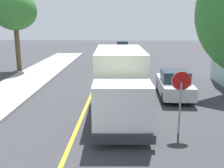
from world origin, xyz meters
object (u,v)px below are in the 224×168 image
object	(u,v)px
parked_car_near	(129,74)
parked_van_across	(174,84)
box_truck	(120,80)
stop_sign	(181,90)
street_tree_down_block	(15,11)
parked_car_mid	(126,60)
parked_car_furthest	(122,47)
parked_car_far	(122,53)

from	to	relation	value
parked_car_near	parked_van_across	world-z (taller)	same
box_truck	stop_sign	world-z (taller)	box_truck
street_tree_down_block	parked_car_mid	bearing A→B (deg)	8.98
parked_car_furthest	parked_van_across	xyz separation A→B (m)	(3.23, -22.83, 0.00)
parked_car_far	street_tree_down_block	size ratio (longest dim) A/B	0.61
parked_car_far	parked_van_across	world-z (taller)	same
parked_car_furthest	parked_van_across	size ratio (longest dim) A/B	0.99
parked_van_across	stop_sign	distance (m)	5.61
parked_car_near	parked_car_far	size ratio (longest dim) A/B	1.00
parked_car_mid	parked_car_far	xyz separation A→B (m)	(-0.42, 5.56, 0.00)
parked_car_near	parked_car_far	xyz separation A→B (m)	(-0.58, 12.27, 0.00)
parked_car_furthest	street_tree_down_block	xyz separation A→B (m)	(-9.79, -14.51, 4.68)
parked_van_across	box_truck	bearing A→B (deg)	-136.39
box_truck	parked_car_near	world-z (taller)	box_truck
street_tree_down_block	parked_car_near	bearing A→B (deg)	-26.29
parked_car_furthest	parked_car_mid	bearing A→B (deg)	-88.31
parked_car_furthest	stop_sign	size ratio (longest dim) A/B	1.67
parked_car_near	parked_car_far	distance (m)	12.28
box_truck	parked_van_across	world-z (taller)	box_truck
parked_car_near	parked_car_mid	distance (m)	6.71
stop_sign	box_truck	bearing A→B (deg)	137.78
box_truck	parked_car_furthest	size ratio (longest dim) A/B	1.65
parked_car_mid	box_truck	bearing A→B (deg)	-92.10
parked_car_furthest	parked_car_far	bearing A→B (deg)	-90.30
parked_van_across	street_tree_down_block	world-z (taller)	street_tree_down_block
stop_sign	parked_van_across	bearing A→B (deg)	81.34
parked_car_furthest	parked_van_across	world-z (taller)	same
parked_van_across	parked_car_far	bearing A→B (deg)	101.93
parked_car_mid	stop_sign	bearing A→B (deg)	-82.50
parked_car_far	box_truck	bearing A→B (deg)	-90.19
parked_car_mid	street_tree_down_block	size ratio (longest dim) A/B	0.61
parked_car_mid	street_tree_down_block	distance (m)	11.31
parked_van_across	street_tree_down_block	bearing A→B (deg)	147.41
parked_car_near	parked_van_across	size ratio (longest dim) A/B	1.00
parked_car_mid	stop_sign	world-z (taller)	stop_sign
parked_car_far	parked_car_mid	bearing A→B (deg)	-85.69
parked_car_mid	street_tree_down_block	bearing A→B (deg)	-171.02
box_truck	street_tree_down_block	xyz separation A→B (m)	(-9.69, 11.50, 3.71)
street_tree_down_block	parked_car_far	bearing A→B (deg)	36.30
stop_sign	parked_car_far	bearing A→B (deg)	96.65
parked_car_furthest	box_truck	bearing A→B (deg)	-90.22
parked_car_near	stop_sign	world-z (taller)	stop_sign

